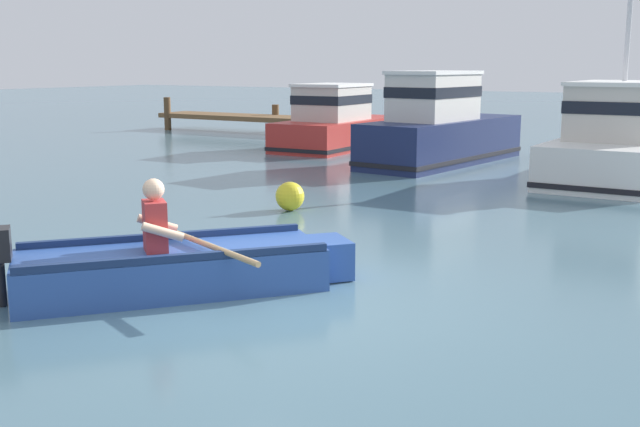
# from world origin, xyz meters

# --- Properties ---
(ground_plane) EXTENTS (120.00, 120.00, 0.00)m
(ground_plane) POSITION_xyz_m (0.00, 0.00, 0.00)
(ground_plane) COLOR slate
(wooden_dock) EXTENTS (12.03, 1.64, 1.17)m
(wooden_dock) POSITION_xyz_m (-9.44, 15.38, 0.52)
(wooden_dock) COLOR brown
(wooden_dock) RESTS_ON ground
(rowboat_with_person) EXTENTS (2.88, 3.22, 1.19)m
(rowboat_with_person) POSITION_xyz_m (-1.12, -0.29, 0.25)
(rowboat_with_person) COLOR #2D519E
(rowboat_with_person) RESTS_ON ground
(moored_boat_red) EXTENTS (2.04, 4.81, 1.80)m
(moored_boat_red) POSITION_xyz_m (-6.74, 12.56, 0.67)
(moored_boat_red) COLOR #B72D28
(moored_boat_red) RESTS_ON ground
(moored_boat_navy) EXTENTS (2.27, 5.37, 2.18)m
(moored_boat_navy) POSITION_xyz_m (-2.94, 10.89, 0.81)
(moored_boat_navy) COLOR #19234C
(moored_boat_navy) RESTS_ON ground
(moored_boat_white) EXTENTS (2.10, 6.01, 3.85)m
(moored_boat_white) POSITION_xyz_m (1.15, 10.63, 0.74)
(moored_boat_white) COLOR white
(moored_boat_white) RESTS_ON ground
(mooring_buoy) EXTENTS (0.47, 0.47, 0.47)m
(mooring_buoy) POSITION_xyz_m (-2.62, 4.04, 0.23)
(mooring_buoy) COLOR yellow
(mooring_buoy) RESTS_ON ground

